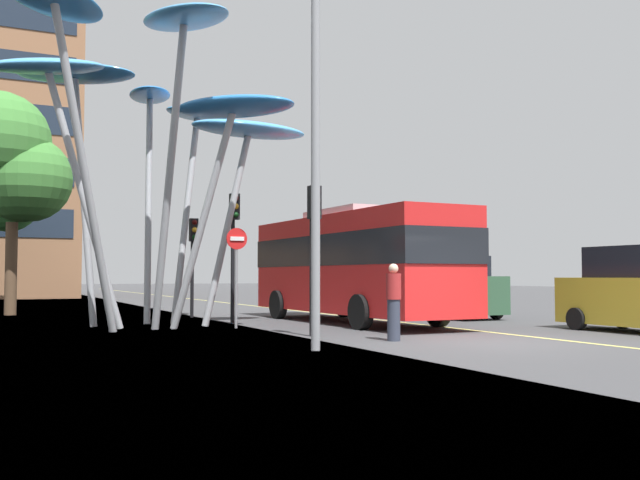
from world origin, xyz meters
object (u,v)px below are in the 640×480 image
traffic_light_kerb_far (234,230)px  no_entry_sign (236,262)px  red_bus (354,261)px  car_parked_mid (453,289)px  street_lamp (327,69)px  traffic_light_kerb_near (314,227)px  traffic_light_island_mid (193,246)px  pedestrian (394,302)px  leaf_sculpture (157,98)px  car_parked_near (639,292)px

traffic_light_kerb_far → no_entry_sign: (-0.58, -2.03, -1.03)m
red_bus → car_parked_mid: size_ratio=2.53×
car_parked_mid → street_lamp: size_ratio=0.43×
red_bus → traffic_light_kerb_far: (-3.48, 1.30, 0.95)m
no_entry_sign → traffic_light_kerb_near: bearing=-76.2°
traffic_light_island_mid → pedestrian: (1.73, -10.70, -1.64)m
traffic_light_kerb_far → car_parked_mid: size_ratio=1.02×
leaf_sculpture → no_entry_sign: leaf_sculpture is taller
no_entry_sign → street_lamp: bearing=-92.1°
no_entry_sign → traffic_light_island_mid: bearing=87.5°
traffic_light_island_mid → street_lamp: (-0.47, -11.83, 3.07)m
car_parked_mid → no_entry_sign: size_ratio=1.40×
traffic_light_kerb_far → car_parked_mid: (7.80, -0.45, -1.87)m
traffic_light_kerb_far → traffic_light_island_mid: size_ratio=1.15×
red_bus → car_parked_mid: red_bus is taller
street_lamp → traffic_light_island_mid: bearing=87.7°
traffic_light_island_mid → traffic_light_kerb_far: bearing=-84.3°
car_parked_near → no_entry_sign: 10.69m
car_parked_mid → pedestrian: size_ratio=2.25×
leaf_sculpture → pedestrian: 9.36m
traffic_light_kerb_near → no_entry_sign: size_ratio=1.30×
leaf_sculpture → pedestrian: (3.97, -6.34, -5.62)m
red_bus → car_parked_mid: (4.33, 0.84, -0.92)m
street_lamp → no_entry_sign: size_ratio=3.23×
red_bus → street_lamp: (-4.30, -7.06, 3.66)m
leaf_sculpture → traffic_light_kerb_far: size_ratio=2.42×
traffic_light_island_mid → pedestrian: traffic_light_island_mid is taller
leaf_sculpture → red_bus: bearing=-3.8°
leaf_sculpture → traffic_light_kerb_far: 4.54m
street_lamp → pedestrian: (2.20, 1.13, -4.71)m
leaf_sculpture → no_entry_sign: size_ratio=3.46×
traffic_light_kerb_near → no_entry_sign: 3.56m
leaf_sculpture → traffic_light_island_mid: leaf_sculpture is taller
car_parked_near → street_lamp: bearing=-176.6°
traffic_light_kerb_far → car_parked_near: size_ratio=0.94×
red_bus → no_entry_sign: red_bus is taller
leaf_sculpture → pedestrian: size_ratio=5.58×
leaf_sculpture → traffic_light_island_mid: size_ratio=2.79×
red_bus → traffic_light_kerb_near: 5.27m
red_bus → no_entry_sign: size_ratio=3.53×
traffic_light_island_mid → car_parked_near: (8.72, -11.28, -1.48)m
leaf_sculpture → car_parked_mid: size_ratio=2.48×
leaf_sculpture → street_lamp: (1.77, -7.47, -0.91)m
traffic_light_kerb_far → red_bus: bearing=-20.4°
leaf_sculpture → car_parked_mid: leaf_sculpture is taller
traffic_light_kerb_near → traffic_light_kerb_far: traffic_light_kerb_far is taller
pedestrian → no_entry_sign: (-1.96, 5.20, 0.98)m
leaf_sculpture → pedestrian: leaf_sculpture is taller
traffic_light_island_mid → car_parked_mid: traffic_light_island_mid is taller
street_lamp → no_entry_sign: street_lamp is taller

